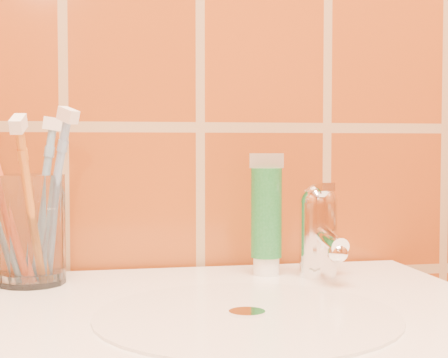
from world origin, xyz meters
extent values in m
cylinder|color=silver|center=(0.00, 0.91, 0.85)|extent=(0.30, 0.30, 0.00)
cylinder|color=white|center=(0.00, 0.91, 0.85)|extent=(0.04, 0.04, 0.00)
cylinder|color=white|center=(-0.22, 1.11, 0.92)|extent=(0.09, 0.09, 0.13)
cylinder|color=white|center=(0.07, 1.12, 0.86)|extent=(0.03, 0.03, 0.02)
cylinder|color=#176129|center=(0.07, 1.12, 0.93)|extent=(0.04, 0.04, 0.12)
cube|color=beige|center=(0.07, 1.12, 1.00)|extent=(0.04, 0.01, 0.02)
cylinder|color=white|center=(0.14, 1.09, 0.90)|extent=(0.05, 0.05, 0.09)
sphere|color=white|center=(0.14, 1.09, 0.94)|extent=(0.05, 0.05, 0.05)
cylinder|color=white|center=(0.14, 1.06, 0.91)|extent=(0.02, 0.09, 0.03)
cube|color=white|center=(0.14, 1.08, 0.96)|extent=(0.02, 0.06, 0.01)
camera|label=1|loc=(-0.15, 0.27, 1.02)|focal=55.00mm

